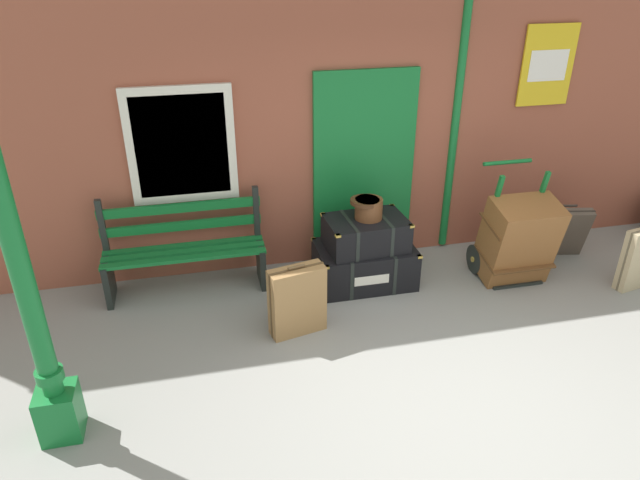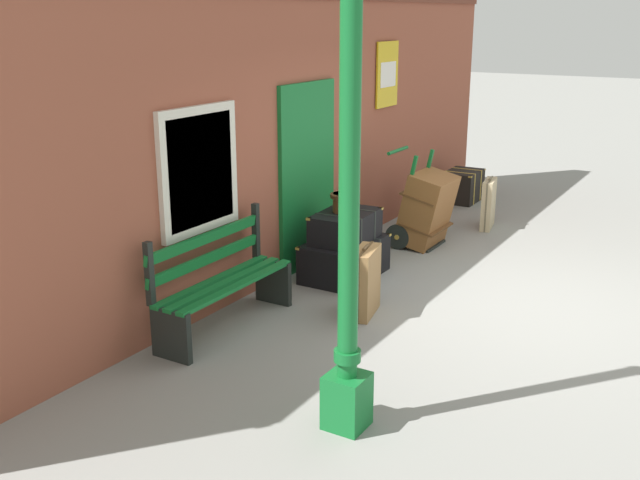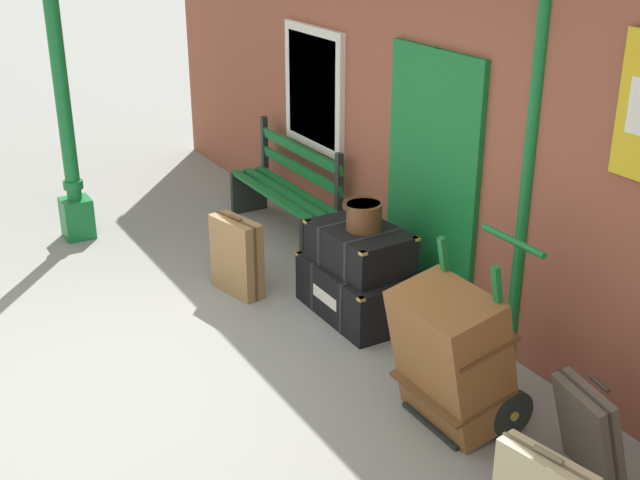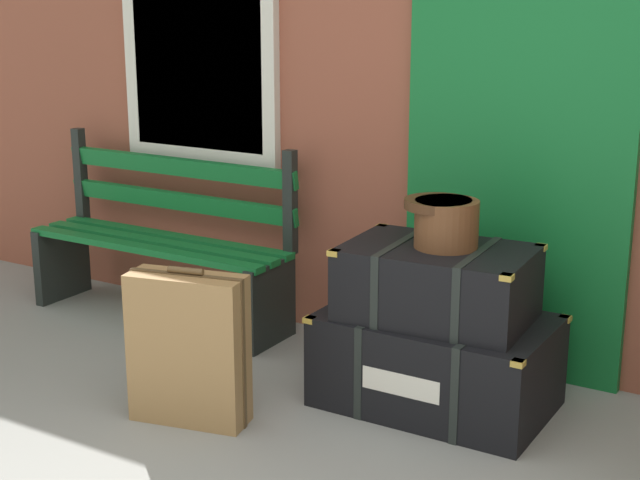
% 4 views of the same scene
% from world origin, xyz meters
% --- Properties ---
extents(brick_facade, '(10.40, 0.35, 3.20)m').
position_xyz_m(brick_facade, '(-0.01, 2.60, 1.60)').
color(brick_facade, brown).
rests_on(brick_facade, ground).
extents(platform_bench, '(1.60, 0.43, 1.01)m').
position_xyz_m(platform_bench, '(-1.98, 2.16, 0.44)').
color(platform_bench, '#146B2D').
rests_on(platform_bench, ground).
extents(steamer_trunk_base, '(1.01, 0.65, 0.43)m').
position_xyz_m(steamer_trunk_base, '(-0.17, 1.87, 0.21)').
color(steamer_trunk_base, black).
rests_on(steamer_trunk_base, ground).
extents(steamer_trunk_middle, '(0.84, 0.60, 0.33)m').
position_xyz_m(steamer_trunk_middle, '(-0.17, 1.86, 0.58)').
color(steamer_trunk_middle, black).
rests_on(steamer_trunk_middle, steamer_trunk_base).
extents(round_hatbox, '(0.33, 0.29, 0.21)m').
position_xyz_m(round_hatbox, '(-0.15, 1.87, 0.86)').
color(round_hatbox, brown).
rests_on(round_hatbox, steamer_trunk_middle).
extents(suitcase_olive, '(0.54, 0.30, 0.70)m').
position_xyz_m(suitcase_olive, '(-1.01, 1.17, 0.33)').
color(suitcase_olive, olive).
rests_on(suitcase_olive, ground).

